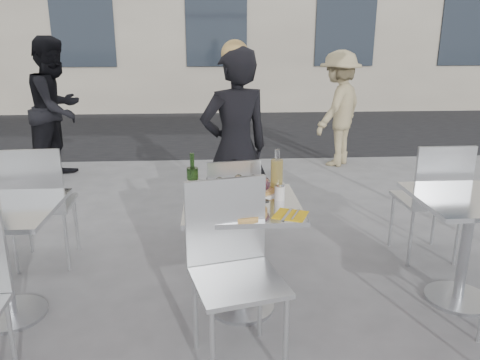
{
  "coord_description": "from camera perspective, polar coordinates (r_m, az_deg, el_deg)",
  "views": [
    {
      "loc": [
        -0.19,
        -2.75,
        1.74
      ],
      "look_at": [
        0.0,
        0.15,
        0.85
      ],
      "focal_mm": 35.0,
      "sensor_mm": 36.0,
      "label": 1
    }
  ],
  "objects": [
    {
      "name": "side_chair_lfar",
      "position": [
        3.85,
        -23.39,
        -1.98
      ],
      "size": [
        0.48,
        0.49,
        0.98
      ],
      "rotation": [
        0.0,
        0.0,
        3.22
      ],
      "color": "silver",
      "rests_on": "ground"
    },
    {
      "name": "side_chair_rfar",
      "position": [
        3.94,
        22.55,
        -1.48
      ],
      "size": [
        0.45,
        0.46,
        0.98
      ],
      "rotation": [
        0.0,
        0.0,
        3.16
      ],
      "color": "silver",
      "rests_on": "ground"
    },
    {
      "name": "side_table_left",
      "position": [
        3.27,
        -27.19,
        -6.47
      ],
      "size": [
        0.72,
        0.72,
        0.75
      ],
      "color": "#B7BABF",
      "rests_on": "ground"
    },
    {
      "name": "pedestrian_b",
      "position": [
        6.7,
        11.91,
        8.48
      ],
      "size": [
        1.11,
        1.16,
        1.58
      ],
      "primitive_type": "imported",
      "rotation": [
        0.0,
        0.0,
        4.02
      ],
      "color": "tan",
      "rests_on": "ground"
    },
    {
      "name": "chair_far",
      "position": [
        3.6,
        -1.06,
        -2.82
      ],
      "size": [
        0.46,
        0.47,
        0.88
      ],
      "rotation": [
        0.0,
        0.0,
        3.31
      ],
      "color": "silver",
      "rests_on": "ground"
    },
    {
      "name": "salad_plate",
      "position": [
        3.0,
        -0.93,
        -1.52
      ],
      "size": [
        0.22,
        0.22,
        0.09
      ],
      "color": "white",
      "rests_on": "main_table"
    },
    {
      "name": "wineglass_red_a",
      "position": [
        2.97,
        1.63,
        -0.25
      ],
      "size": [
        0.07,
        0.07,
        0.16
      ],
      "color": "white",
      "rests_on": "main_table"
    },
    {
      "name": "street_asphalt",
      "position": [
        9.41,
        -2.52,
        6.31
      ],
      "size": [
        24.0,
        5.0,
        0.0
      ],
      "primitive_type": "cube",
      "color": "black",
      "rests_on": "ground"
    },
    {
      "name": "napkin_left",
      "position": [
        2.7,
        -4.22,
        -4.45
      ],
      "size": [
        0.19,
        0.2,
        0.01
      ],
      "rotation": [
        0.0,
        0.0,
        -0.05
      ],
      "color": "yellow",
      "rests_on": "main_table"
    },
    {
      "name": "wineglass_red_b",
      "position": [
        2.92,
        3.07,
        -0.57
      ],
      "size": [
        0.07,
        0.07,
        0.16
      ],
      "color": "white",
      "rests_on": "main_table"
    },
    {
      "name": "wineglass_white_b",
      "position": [
        2.97,
        -0.18,
        -0.2
      ],
      "size": [
        0.07,
        0.07,
        0.16
      ],
      "color": "white",
      "rests_on": "main_table"
    },
    {
      "name": "pedestrian_a",
      "position": [
        6.35,
        -21.45,
        8.06
      ],
      "size": [
        0.9,
        1.02,
        1.77
      ],
      "primitive_type": "imported",
      "rotation": [
        0.0,
        0.0,
        1.26
      ],
      "color": "black",
      "rests_on": "ground"
    },
    {
      "name": "side_table_right",
      "position": [
        3.44,
        26.06,
        -5.21
      ],
      "size": [
        0.72,
        0.72,
        0.75
      ],
      "color": "#B7BABF",
      "rests_on": "ground"
    },
    {
      "name": "ground",
      "position": [
        3.26,
        0.18,
        -15.24
      ],
      "size": [
        80.0,
        80.0,
        0.0
      ],
      "primitive_type": "plane",
      "color": "slate"
    },
    {
      "name": "napkin_right",
      "position": [
        2.74,
        6.19,
        -4.21
      ],
      "size": [
        0.24,
        0.24,
        0.01
      ],
      "rotation": [
        0.0,
        0.0,
        -0.42
      ],
      "color": "yellow",
      "rests_on": "main_table"
    },
    {
      "name": "pizza_far",
      "position": [
        3.14,
        1.78,
        -1.1
      ],
      "size": [
        0.34,
        0.34,
        0.03
      ],
      "color": "white",
      "rests_on": "main_table"
    },
    {
      "name": "woman_diner",
      "position": [
        3.94,
        -0.59,
        3.76
      ],
      "size": [
        0.71,
        0.59,
        1.68
      ],
      "primitive_type": "imported",
      "rotation": [
        0.0,
        0.0,
        3.5
      ],
      "color": "black",
      "rests_on": "ground"
    },
    {
      "name": "sugar_shaker",
      "position": [
        2.97,
        4.85,
        -1.42
      ],
      "size": [
        0.06,
        0.06,
        0.11
      ],
      "color": "white",
      "rests_on": "main_table"
    },
    {
      "name": "carafe",
      "position": [
        3.1,
        4.5,
        0.65
      ],
      "size": [
        0.08,
        0.08,
        0.29
      ],
      "color": "tan",
      "rests_on": "main_table"
    },
    {
      "name": "wine_bottle",
      "position": [
        2.99,
        -5.78,
        -0.11
      ],
      "size": [
        0.07,
        0.08,
        0.29
      ],
      "color": "#2F5921",
      "rests_on": "main_table"
    },
    {
      "name": "main_table",
      "position": [
        3.01,
        0.19,
        -6.51
      ],
      "size": [
        0.72,
        0.72,
        0.75
      ],
      "color": "#B7BABF",
      "rests_on": "ground"
    },
    {
      "name": "chair_near",
      "position": [
        2.57,
        -0.94,
        -9.37
      ],
      "size": [
        0.56,
        0.57,
        1.01
      ],
      "rotation": [
        0.0,
        0.0,
        0.25
      ],
      "color": "silver",
      "rests_on": "ground"
    },
    {
      "name": "pizza_near",
      "position": [
        2.77,
        0.01,
        -3.7
      ],
      "size": [
        0.32,
        0.32,
        0.02
      ],
      "color": "tan",
      "rests_on": "main_table"
    },
    {
      "name": "wineglass_white_a",
      "position": [
        2.92,
        -2.51,
        -0.55
      ],
      "size": [
        0.07,
        0.07,
        0.16
      ],
      "color": "white",
      "rests_on": "main_table"
    }
  ]
}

